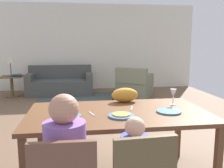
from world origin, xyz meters
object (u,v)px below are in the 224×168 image
cat (125,95)px  plate_near_child (121,116)px  wine_glass (173,94)px  plate_near_man (68,116)px  plate_near_woman (169,111)px  couch (60,84)px  book_upper (17,75)px  table_lamp (10,60)px  side_table (12,83)px  armchair (134,85)px  dining_table (118,118)px  book_lower (19,75)px  handbag (118,96)px

cat → plate_near_child: bearing=-104.0°
wine_glass → cat: (-0.51, 0.23, -0.05)m
plate_near_man → plate_near_woman: bearing=1.1°
plate_near_man → couch: bearing=94.7°
plate_near_child → cat: 0.62m
wine_glass → book_upper: size_ratio=0.85×
table_lamp → book_upper: bearing=-21.0°
plate_near_woman → side_table: bearing=120.2°
plate_near_child → table_lamp: 5.21m
wine_glass → book_upper: 5.09m
table_lamp → book_upper: (0.16, -0.06, -0.39)m
table_lamp → armchair: bearing=-7.6°
plate_near_woman → couch: (-1.41, 4.90, -0.47)m
dining_table → book_lower: (-1.99, 4.55, -0.10)m
wine_glass → book_lower: size_ratio=0.85×
wine_glass → cat: size_ratio=0.58×
table_lamp → handbag: bearing=-17.7°
wine_glass → armchair: (0.48, 3.92, -0.57)m
plate_near_child → couch: 5.08m
plate_near_man → book_upper: plate_near_man is taller
book_lower → plate_near_child: bearing=-67.2°
plate_near_woman → armchair: 4.27m
couch → side_table: (-1.29, -0.26, 0.07)m
table_lamp → wine_glass: bearing=-56.7°
wine_glass → couch: (-1.57, 4.62, -0.59)m
plate_near_child → armchair: bearing=75.0°
side_table → book_lower: size_ratio=2.64×
cat → book_upper: 4.63m
plate_near_man → cat: (0.66, 0.53, 0.08)m
dining_table → plate_near_man: 0.52m
dining_table → plate_near_child: plate_near_child is taller
wine_glass → book_upper: bearing=122.2°
dining_table → couch: couch is taller
plate_near_child → side_table: size_ratio=0.43×
table_lamp → book_upper: size_ratio=2.45×
wine_glass → book_lower: (-2.65, 4.37, -0.30)m
cat → handbag: bearing=81.8°
book_lower → book_upper: (-0.06, -0.06, 0.03)m
side_table → plate_near_man: bearing=-70.0°
wine_glass → couch: size_ratio=0.10×
plate_near_child → couch: (-0.91, 4.98, -0.47)m
cat → book_lower: 4.66m
couch → dining_table: bearing=-79.3°
table_lamp → book_lower: table_lamp is taller
book_upper → couch: bearing=15.6°
plate_near_man → plate_near_woman: same height
plate_near_woman → book_upper: 5.25m
book_upper → book_lower: bearing=47.4°
dining_table → cat: bearing=70.1°
plate_near_child → cat: size_ratio=0.78×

